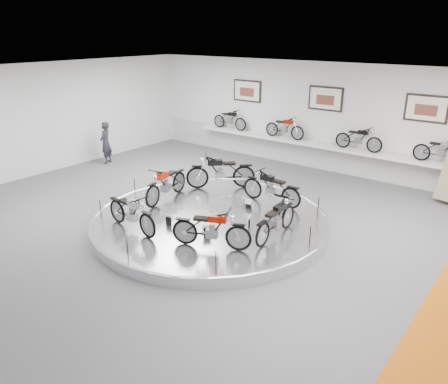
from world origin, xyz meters
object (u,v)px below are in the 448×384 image
Objects in this scene: shelf at (319,145)px; bike_e at (131,212)px; bike_b at (272,188)px; bike_a at (276,220)px; visitor at (106,143)px; bike_c at (221,172)px; bike_d at (166,183)px; display_platform at (211,221)px; bike_f at (211,229)px.

shelf is 6.74× the size of bike_e.
bike_b is 4.11m from bike_e.
shelf is at bearing 15.24° from bike_a.
bike_a is 2.21m from bike_b.
bike_b is at bearing 69.92° from bike_e.
bike_a is 0.94× the size of visitor.
bike_c is 1.90m from bike_d.
visitor reaches higher than bike_d.
display_platform is 2.22m from bike_e.
bike_c is 1.15× the size of bike_f.
shelf is 6.81× the size of bike_f.
bike_e is 2.24m from bike_f.
bike_a is 3.60m from bike_e.
display_platform is 2.39m from bike_c.
shelf is at bearing 152.94° from bike_d.
bike_f is at bearing 82.79° from bike_c.
visitor reaches higher than bike_f.
visitor reaches higher than bike_a.
bike_f reaches higher than shelf.
bike_b reaches higher than shelf.
bike_f is (1.17, -7.78, -0.22)m from shelf.
bike_c is at bearing 62.02° from visitor.
bike_d is 1.06× the size of bike_e.
bike_a is at bearing 37.40° from bike_e.
bike_a is 0.97× the size of bike_f.
visitor reaches higher than shelf.
bike_c is (-1.19, 1.95, 0.70)m from display_platform.
bike_f is at bearing 144.73° from bike_a.
bike_d is at bearing -106.31° from shelf.
bike_a is (2.06, -6.40, -0.24)m from shelf.
bike_c is 1.08× the size of bike_d.
bike_c is (-1.98, 0.13, 0.07)m from bike_b.
bike_c is at bearing -104.95° from shelf.
bike_e is (0.81, -2.03, -0.03)m from bike_d.
bike_e is (0.17, -3.83, -0.07)m from bike_c.
visitor is at bearing 152.99° from bike_e.
bike_d is at bearing 117.75° from bike_e.
visitor is (-8.34, 3.50, 0.06)m from bike_f.
display_platform is 7.51m from visitor.
visitor is at bearing 163.50° from display_platform.
shelf reaches higher than display_platform.
bike_d is at bearing 32.19° from bike_b.
display_platform is 3.92× the size of bike_b.
bike_b reaches higher than bike_a.
bike_a reaches higher than display_platform.
display_platform is at bearing 47.14° from visitor.
visitor reaches higher than bike_c.
bike_b reaches higher than bike_f.
bike_d reaches higher than display_platform.
visitor is (-7.17, -4.28, -0.17)m from shelf.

